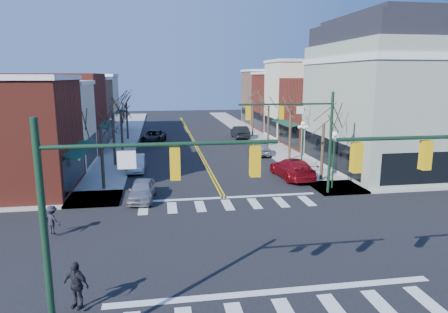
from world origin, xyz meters
name	(u,v)px	position (x,y,z in m)	size (l,w,h in m)	color
ground	(249,244)	(0.00, 0.00, 0.00)	(160.00, 160.00, 0.00)	black
sidewalk_left	(113,163)	(-8.75, 20.00, 0.07)	(3.50, 70.00, 0.15)	#9E9B93
sidewalk_right	(289,158)	(8.75, 20.00, 0.07)	(3.50, 70.00, 0.15)	#9E9B93
bldg_left_stucco_a	(32,127)	(-15.50, 19.50, 3.75)	(10.00, 7.00, 7.50)	beige
bldg_left_brick_b	(54,113)	(-15.50, 27.50, 4.25)	(10.00, 9.00, 8.50)	maroon
bldg_left_tan	(71,110)	(-15.50, 35.75, 3.90)	(10.00, 7.50, 7.80)	#8C634D
bldg_left_stucco_b	(82,105)	(-15.50, 43.50, 4.10)	(10.00, 8.00, 8.20)	beige
bldg_right_brick_a	(330,113)	(15.50, 25.75, 4.00)	(10.00, 8.50, 8.00)	maroon
bldg_right_stucco	(307,100)	(15.50, 33.50, 5.00)	(10.00, 7.00, 10.00)	beige
bldg_right_brick_b	(289,102)	(15.50, 41.00, 4.25)	(10.00, 8.00, 8.50)	maroon
bldg_right_tan	(274,98)	(15.50, 49.00, 4.50)	(10.00, 8.00, 9.00)	#8C634D
victorian_corner	(396,94)	(16.50, 14.50, 6.66)	(12.25, 14.25, 13.30)	#969F8A
traffic_mast_near_left	(113,206)	(-5.55, -7.40, 4.71)	(6.60, 0.28, 7.20)	#14331E
traffic_mast_far_right	(305,129)	(5.55, 7.40, 4.71)	(6.60, 0.28, 7.20)	#14331E
lamppost_corner	(334,150)	(8.20, 8.50, 2.96)	(0.36, 0.36, 4.33)	#14331E
lamppost_midblock	(302,137)	(8.20, 15.00, 2.96)	(0.36, 0.36, 4.33)	#14331E
tree_left_a	(102,159)	(-8.40, 11.00, 2.38)	(0.24, 0.24, 4.76)	#382B21
tree_left_b	(114,140)	(-8.40, 19.00, 2.52)	(0.24, 0.24, 5.04)	#382B21
tree_left_c	(122,131)	(-8.40, 27.00, 2.27)	(0.24, 0.24, 4.55)	#382B21
tree_left_d	(127,121)	(-8.40, 35.00, 2.45)	(0.24, 0.24, 4.90)	#382B21
tree_right_a	(322,153)	(8.40, 11.00, 2.31)	(0.24, 0.24, 4.62)	#382B21
tree_right_b	(290,135)	(8.40, 19.00, 2.59)	(0.24, 0.24, 5.18)	#382B21
tree_right_c	(268,126)	(8.40, 27.00, 2.42)	(0.24, 0.24, 4.83)	#382B21
tree_right_d	(253,119)	(8.40, 35.00, 2.48)	(0.24, 0.24, 4.97)	#382B21
car_left_near	(142,190)	(-5.53, 8.18, 0.70)	(1.65, 4.09, 1.39)	#A4A3A8
car_left_mid	(136,163)	(-6.40, 16.78, 0.71)	(1.50, 4.32, 1.42)	silver
car_left_far	(154,137)	(-5.01, 31.95, 0.79)	(2.61, 5.66, 1.57)	black
car_right_near	(292,168)	(6.40, 12.26, 0.82)	(2.30, 5.66, 1.64)	maroon
car_right_mid	(261,148)	(6.28, 22.20, 0.74)	(1.75, 4.36, 1.49)	#A2A2A6
car_right_far	(240,132)	(6.40, 33.76, 0.84)	(1.78, 5.11, 1.68)	black
pedestrian_dark_a	(76,285)	(-7.30, -4.72, 1.01)	(1.01, 0.42, 1.73)	black
pedestrian_dark_b	(52,220)	(-9.87, 2.52, 0.91)	(0.99, 0.57, 1.53)	black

